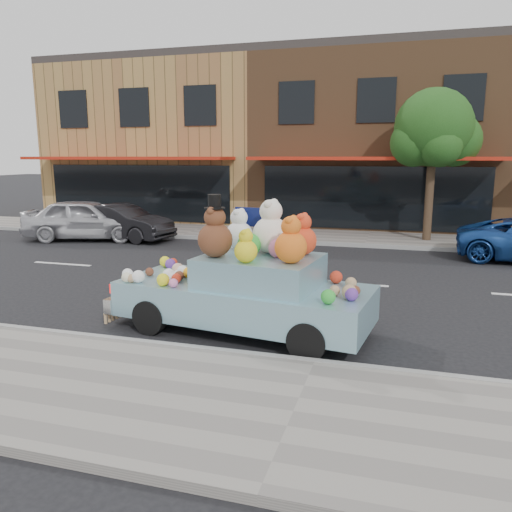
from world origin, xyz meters
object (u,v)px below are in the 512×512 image
(car_silver, at_px, (87,219))
(art_car, at_px, (246,285))
(street_tree, at_px, (434,135))
(car_dark, at_px, (121,222))

(car_silver, distance_m, art_car, 11.32)
(street_tree, distance_m, car_silver, 12.47)
(car_dark, bearing_deg, art_car, -130.23)
(street_tree, bearing_deg, car_silver, -166.93)
(car_silver, bearing_deg, street_tree, -92.54)
(street_tree, height_order, car_silver, street_tree)
(car_dark, bearing_deg, car_silver, 113.04)
(car_dark, height_order, art_car, art_car)
(street_tree, xyz_separation_m, car_silver, (-11.81, -2.74, -2.95))
(car_silver, bearing_deg, art_car, -147.85)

